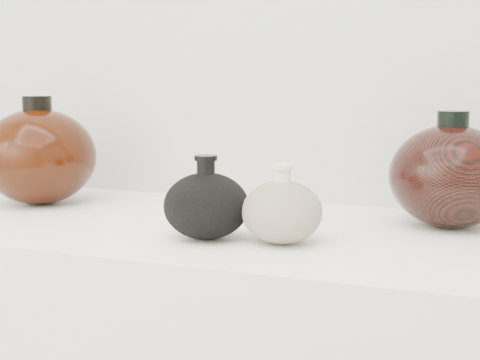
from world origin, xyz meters
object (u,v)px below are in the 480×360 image
at_px(cream_gourd_vase, 282,211).
at_px(right_round_pot, 451,176).
at_px(black_gourd_vase, 206,205).
at_px(left_round_pot, 39,156).

height_order(cream_gourd_vase, right_round_pot, right_round_pot).
distance_m(black_gourd_vase, left_round_pot, 0.44).
height_order(black_gourd_vase, cream_gourd_vase, black_gourd_vase).
bearing_deg(cream_gourd_vase, black_gourd_vase, -173.31).
distance_m(black_gourd_vase, right_round_pot, 0.40).
bearing_deg(right_round_pot, left_round_pot, -175.16).
bearing_deg(right_round_pot, cream_gourd_vase, -137.52).
bearing_deg(cream_gourd_vase, right_round_pot, 42.48).
relative_size(black_gourd_vase, cream_gourd_vase, 0.88).
bearing_deg(cream_gourd_vase, left_round_pot, 165.33).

